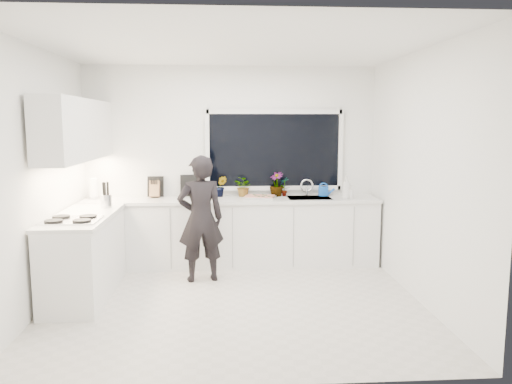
{
  "coord_description": "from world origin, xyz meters",
  "views": [
    {
      "loc": [
        -0.11,
        -5.19,
        1.93
      ],
      "look_at": [
        0.26,
        0.4,
        1.15
      ],
      "focal_mm": 35.0,
      "sensor_mm": 36.0,
      "label": 1
    }
  ],
  "objects": [
    {
      "name": "utensil_crock",
      "position": [
        -1.51,
        0.8,
        1.0
      ],
      "size": [
        0.13,
        0.13,
        0.16
      ],
      "primitive_type": "cylinder",
      "rotation": [
        0.0,
        0.0,
        0.03
      ],
      "color": "silver",
      "rests_on": "countertop_left"
    },
    {
      "name": "floor",
      "position": [
        0.0,
        0.0,
        -0.01
      ],
      "size": [
        4.0,
        3.5,
        0.02
      ],
      "primitive_type": "cube",
      "color": "beige",
      "rests_on": "ground"
    },
    {
      "name": "person",
      "position": [
        -0.39,
        0.79,
        0.77
      ],
      "size": [
        0.63,
        0.47,
        1.55
      ],
      "primitive_type": "imported",
      "rotation": [
        0.0,
        0.0,
        3.34
      ],
      "color": "black",
      "rests_on": "floor"
    },
    {
      "name": "wall_left",
      "position": [
        -2.01,
        0.0,
        1.35
      ],
      "size": [
        0.02,
        3.5,
        2.7
      ],
      "primitive_type": "cube",
      "color": "white",
      "rests_on": "ground"
    },
    {
      "name": "picture_frame_large",
      "position": [
        -1.05,
        1.69,
        1.06
      ],
      "size": [
        0.22,
        0.02,
        0.28
      ],
      "primitive_type": "cube",
      "rotation": [
        0.0,
        0.0,
        -0.02
      ],
      "color": "black",
      "rests_on": "countertop_back"
    },
    {
      "name": "faucet",
      "position": [
        1.05,
        1.65,
        1.03
      ],
      "size": [
        0.03,
        0.03,
        0.22
      ],
      "primitive_type": "cylinder",
      "color": "silver",
      "rests_on": "countertop_back"
    },
    {
      "name": "picture_frame_small",
      "position": [
        -0.58,
        1.69,
        1.07
      ],
      "size": [
        0.25,
        0.03,
        0.3
      ],
      "primitive_type": "cube",
      "rotation": [
        0.0,
        0.0,
        0.06
      ],
      "color": "black",
      "rests_on": "countertop_back"
    },
    {
      "name": "sink",
      "position": [
        1.05,
        1.45,
        0.87
      ],
      "size": [
        0.58,
        0.42,
        0.14
      ],
      "primitive_type": "cube",
      "color": "silver",
      "rests_on": "countertop_back"
    },
    {
      "name": "herb_plants",
      "position": [
        0.32,
        1.61,
        1.07
      ],
      "size": [
        1.05,
        0.33,
        0.34
      ],
      "color": "#26662D",
      "rests_on": "countertop_back"
    },
    {
      "name": "pizza",
      "position": [
        0.37,
        1.42,
        0.95
      ],
      "size": [
        0.43,
        0.35,
        0.01
      ],
      "primitive_type": "cube",
      "rotation": [
        0.0,
        0.0,
        -0.24
      ],
      "color": "#D5471C",
      "rests_on": "pizza_tray"
    },
    {
      "name": "upper_cabinets",
      "position": [
        -1.79,
        0.7,
        1.85
      ],
      "size": [
        0.34,
        2.1,
        0.7
      ],
      "primitive_type": "cube",
      "color": "white",
      "rests_on": "wall_left"
    },
    {
      "name": "wall_right",
      "position": [
        2.01,
        0.0,
        1.35
      ],
      "size": [
        0.02,
        3.5,
        2.7
      ],
      "primitive_type": "cube",
      "color": "white",
      "rests_on": "ground"
    },
    {
      "name": "base_cabinets_back",
      "position": [
        0.0,
        1.45,
        0.44
      ],
      "size": [
        3.92,
        0.58,
        0.88
      ],
      "primitive_type": "cube",
      "color": "white",
      "rests_on": "floor"
    },
    {
      "name": "countertop_back",
      "position": [
        0.0,
        1.44,
        0.9
      ],
      "size": [
        3.94,
        0.62,
        0.04
      ],
      "primitive_type": "cube",
      "color": "silver",
      "rests_on": "base_cabinets_back"
    },
    {
      "name": "countertop_left",
      "position": [
        -1.67,
        0.35,
        0.9
      ],
      "size": [
        0.62,
        1.6,
        0.04
      ],
      "primitive_type": "cube",
      "color": "silver",
      "rests_on": "base_cabinets_left"
    },
    {
      "name": "knife_block",
      "position": [
        -1.05,
        1.59,
        1.03
      ],
      "size": [
        0.13,
        0.1,
        0.22
      ],
      "primitive_type": "cube",
      "rotation": [
        0.0,
        0.0,
        -0.02
      ],
      "color": "#9C7C48",
      "rests_on": "countertop_back"
    },
    {
      "name": "ceiling",
      "position": [
        0.0,
        0.0,
        2.71
      ],
      "size": [
        4.0,
        3.5,
        0.02
      ],
      "primitive_type": "cube",
      "color": "white",
      "rests_on": "wall_back"
    },
    {
      "name": "window",
      "position": [
        0.6,
        1.73,
        1.55
      ],
      "size": [
        1.8,
        0.02,
        1.0
      ],
      "primitive_type": "cube",
      "color": "black",
      "rests_on": "wall_back"
    },
    {
      "name": "wall_back",
      "position": [
        0.0,
        1.76,
        1.35
      ],
      "size": [
        4.0,
        0.02,
        2.7
      ],
      "primitive_type": "cube",
      "color": "white",
      "rests_on": "ground"
    },
    {
      "name": "soap_bottles",
      "position": [
        1.54,
        1.3,
        1.06
      ],
      "size": [
        0.17,
        0.14,
        0.31
      ],
      "color": "#D8BF66",
      "rests_on": "countertop_back"
    },
    {
      "name": "stovetop",
      "position": [
        -1.69,
        -0.0,
        0.94
      ],
      "size": [
        0.56,
        0.48,
        0.03
      ],
      "primitive_type": "cube",
      "color": "black",
      "rests_on": "countertop_left"
    },
    {
      "name": "base_cabinets_left",
      "position": [
        -1.67,
        0.35,
        0.44
      ],
      "size": [
        0.58,
        1.6,
        0.88
      ],
      "primitive_type": "cube",
      "color": "white",
      "rests_on": "floor"
    },
    {
      "name": "pizza_tray",
      "position": [
        0.37,
        1.42,
        0.94
      ],
      "size": [
        0.47,
        0.39,
        0.03
      ],
      "primitive_type": "cube",
      "rotation": [
        0.0,
        0.0,
        -0.24
      ],
      "color": "#B9B9BD",
      "rests_on": "countertop_back"
    },
    {
      "name": "watering_can",
      "position": [
        1.28,
        1.61,
        0.98
      ],
      "size": [
        0.15,
        0.15,
        0.13
      ],
      "primitive_type": "cylinder",
      "rotation": [
        0.0,
        0.0,
        0.11
      ],
      "color": "blue",
      "rests_on": "countertop_back"
    },
    {
      "name": "paper_towel_roll",
      "position": [
        -1.85,
        1.55,
        1.05
      ],
      "size": [
        0.15,
        0.15,
        0.26
      ],
      "primitive_type": "cylinder",
      "rotation": [
        0.0,
        0.0,
        0.42
      ],
      "color": "white",
      "rests_on": "countertop_back"
    }
  ]
}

